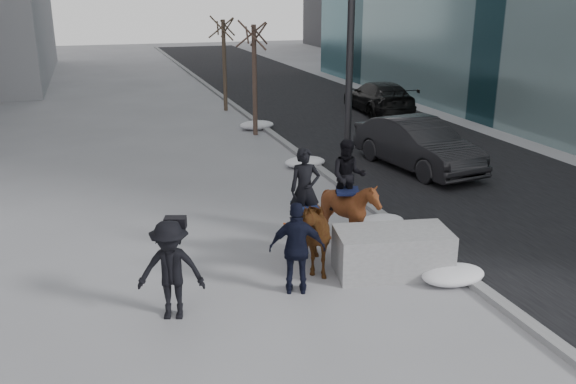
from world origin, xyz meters
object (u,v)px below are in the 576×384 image
object	(u,v)px
car_near	(417,144)
mounted_right	(349,204)
planter	(392,252)
mounted_left	(307,224)

from	to	relation	value
car_near	mounted_right	distance (m)	6.67
planter	car_near	world-z (taller)	car_near
planter	mounted_left	world-z (taller)	mounted_left
mounted_left	mounted_right	distance (m)	1.48
car_near	mounted_left	xyz separation A→B (m)	(-5.70, -5.75, 0.11)
planter	mounted_left	distance (m)	1.77
planter	mounted_right	bearing A→B (deg)	99.08
planter	car_near	distance (m)	7.78
car_near	mounted_left	distance (m)	8.10
car_near	mounted_right	world-z (taller)	mounted_right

